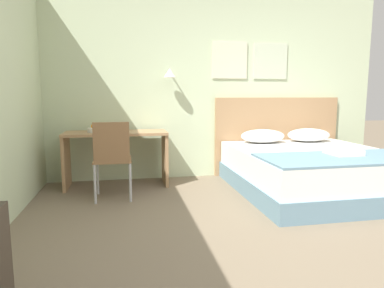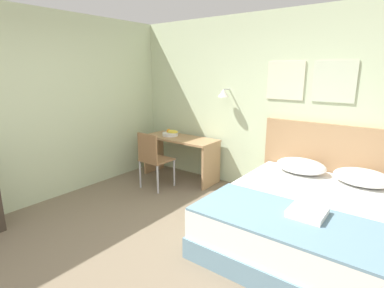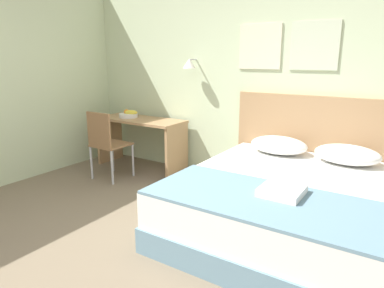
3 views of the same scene
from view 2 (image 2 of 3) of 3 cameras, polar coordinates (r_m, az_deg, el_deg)
ground_plane at (r=3.10m, az=-10.49°, el=-22.92°), size 24.00×24.00×0.00m
wall_back at (r=4.63m, az=13.19°, el=7.20°), size 5.30×0.31×2.65m
bed at (r=3.55m, az=21.33°, el=-13.60°), size 1.84×2.05×0.52m
headboard at (r=4.40m, az=25.61°, el=-4.17°), size 1.96×0.06×1.16m
pillow_left at (r=4.19m, az=20.02°, el=-3.95°), size 0.63×0.44×0.19m
pillow_right at (r=4.05m, az=29.70°, el=-5.56°), size 0.63×0.44×0.19m
throw_blanket at (r=2.92m, az=18.41°, el=-13.50°), size 1.78×0.82×0.02m
folded_towel_near_foot at (r=3.00m, az=21.10°, el=-12.05°), size 0.31×0.32×0.06m
desk at (r=5.15m, az=-2.23°, el=-0.99°), size 1.32×0.53×0.73m
desk_chair at (r=4.71m, az=-7.56°, el=-2.34°), size 0.43×0.43×0.91m
fruit_bowl at (r=5.23m, az=-4.12°, el=2.00°), size 0.29×0.27×0.11m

